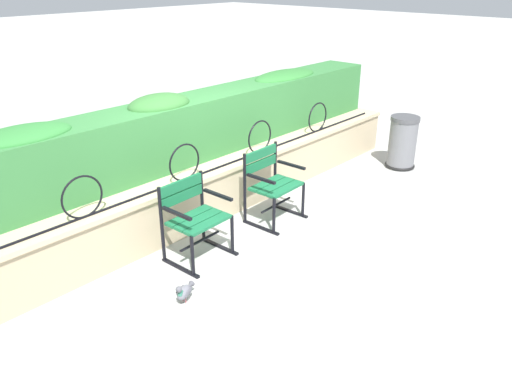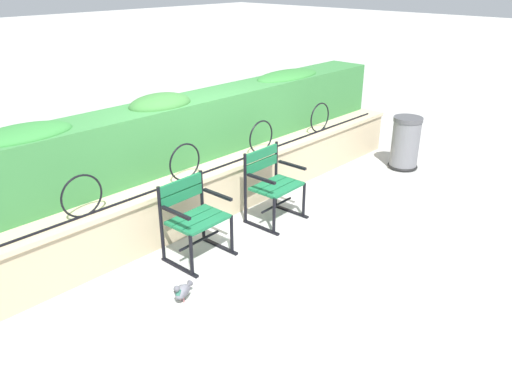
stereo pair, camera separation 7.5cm
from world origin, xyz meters
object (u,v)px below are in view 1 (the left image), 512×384
Objects in this scene: pigeon_near_chairs at (184,291)px; park_chair_left at (194,216)px; park_chair_right at (271,183)px; trash_bin at (402,143)px.

park_chair_left is at bearing 41.60° from pigeon_near_chairs.
pigeon_near_chairs is at bearing -163.88° from park_chair_right.
trash_bin is (4.39, 0.19, 0.26)m from pigeon_near_chairs.
park_chair_left reaches higher than trash_bin.
park_chair_right is 1.89m from pigeon_near_chairs.
pigeon_near_chairs is (-0.60, -0.53, -0.34)m from park_chair_left.
pigeon_near_chairs is (-1.78, -0.51, -0.35)m from park_chair_right.
park_chair_left is 1.18m from park_chair_right.
park_chair_right is 3.06× the size of pigeon_near_chairs.
park_chair_right reaches higher than trash_bin.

